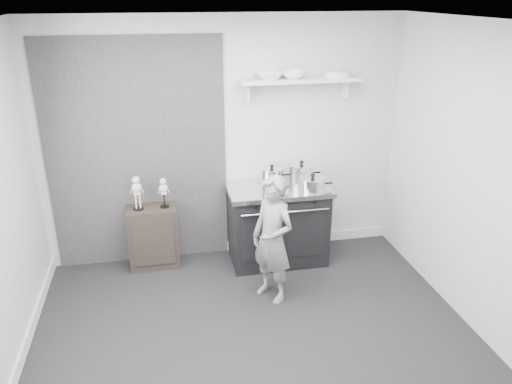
# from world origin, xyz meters

# --- Properties ---
(ground) EXTENTS (4.00, 4.00, 0.00)m
(ground) POSITION_xyz_m (0.00, 0.00, 0.00)
(ground) COLOR black
(ground) RESTS_ON ground
(room_shell) EXTENTS (4.02, 3.62, 2.71)m
(room_shell) POSITION_xyz_m (-0.09, 0.15, 1.64)
(room_shell) COLOR #B0B1AE
(room_shell) RESTS_ON ground
(wall_shelf) EXTENTS (1.30, 0.26, 0.24)m
(wall_shelf) POSITION_xyz_m (0.80, 1.68, 2.01)
(wall_shelf) COLOR silver
(wall_shelf) RESTS_ON room_shell
(stove) EXTENTS (1.12, 0.70, 0.90)m
(stove) POSITION_xyz_m (0.54, 1.48, 0.45)
(stove) COLOR black
(stove) RESTS_ON ground
(side_cabinet) EXTENTS (0.54, 0.32, 0.70)m
(side_cabinet) POSITION_xyz_m (-0.86, 1.61, 0.35)
(side_cabinet) COLOR black
(side_cabinet) RESTS_ON ground
(child) EXTENTS (0.53, 0.57, 1.30)m
(child) POSITION_xyz_m (0.30, 0.73, 0.65)
(child) COLOR slate
(child) RESTS_ON ground
(pot_back_left) EXTENTS (0.34, 0.26, 0.21)m
(pot_back_left) POSITION_xyz_m (0.50, 1.63, 0.98)
(pot_back_left) COLOR silver
(pot_back_left) RESTS_ON stove
(pot_back_right) EXTENTS (0.36, 0.28, 0.25)m
(pot_back_right) POSITION_xyz_m (0.83, 1.58, 1.00)
(pot_back_right) COLOR silver
(pot_back_right) RESTS_ON stove
(pot_front_right) EXTENTS (0.37, 0.28, 0.19)m
(pot_front_right) POSITION_xyz_m (0.87, 1.30, 0.97)
(pot_front_right) COLOR silver
(pot_front_right) RESTS_ON stove
(pot_front_center) EXTENTS (0.30, 0.21, 0.16)m
(pot_front_center) POSITION_xyz_m (0.42, 1.30, 0.96)
(pot_front_center) COLOR silver
(pot_front_center) RESTS_ON stove
(skeleton_full) EXTENTS (0.12, 0.08, 0.43)m
(skeleton_full) POSITION_xyz_m (-0.99, 1.61, 0.92)
(skeleton_full) COLOR beige
(skeleton_full) RESTS_ON side_cabinet
(skeleton_torso) EXTENTS (0.11, 0.07, 0.38)m
(skeleton_torso) POSITION_xyz_m (-0.71, 1.61, 0.90)
(skeleton_torso) COLOR beige
(skeleton_torso) RESTS_ON side_cabinet
(bowl_large) EXTENTS (0.28, 0.28, 0.07)m
(bowl_large) POSITION_xyz_m (0.47, 1.67, 2.07)
(bowl_large) COLOR white
(bowl_large) RESTS_ON wall_shelf
(bowl_small) EXTENTS (0.25, 0.25, 0.08)m
(bowl_small) POSITION_xyz_m (0.73, 1.67, 2.08)
(bowl_small) COLOR white
(bowl_small) RESTS_ON wall_shelf
(plate_stack) EXTENTS (0.28, 0.28, 0.06)m
(plate_stack) POSITION_xyz_m (1.22, 1.67, 2.07)
(plate_stack) COLOR silver
(plate_stack) RESTS_ON wall_shelf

